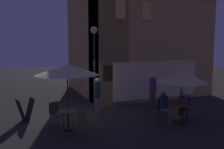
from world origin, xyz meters
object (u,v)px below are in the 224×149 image
(patron_seated_1, at_px, (164,104))
(patron_standing_2, at_px, (97,96))
(cafe_table_1, at_px, (68,116))
(cafe_chair_4, at_px, (81,121))
(patron_seated_0, at_px, (183,103))
(patio_umbrella_0, at_px, (182,76))
(cafe_table_0, at_px, (180,111))
(street_lamp_near_corner, at_px, (94,51))
(cafe_chair_3, at_px, (55,112))
(cafe_chair_0, at_px, (183,105))
(cafe_chair_1, at_px, (161,108))
(patio_umbrella_1, at_px, (67,70))
(menu_sandwich_board, at_px, (25,110))
(patron_standing_3, at_px, (153,91))
(cafe_chair_2, at_px, (174,115))

(patron_seated_1, relative_size, patron_standing_2, 0.71)
(cafe_table_1, relative_size, cafe_chair_4, 0.88)
(patron_seated_0, bearing_deg, patio_umbrella_0, 0.00)
(patron_seated_0, bearing_deg, cafe_table_0, 0.00)
(street_lamp_near_corner, xyz_separation_m, patio_umbrella_0, (2.64, -3.03, -0.96))
(street_lamp_near_corner, relative_size, cafe_chair_3, 4.41)
(street_lamp_near_corner, height_order, patron_standing_2, street_lamp_near_corner)
(patron_seated_1, bearing_deg, cafe_chair_0, 58.05)
(cafe_chair_1, height_order, patron_seated_1, patron_seated_1)
(patio_umbrella_1, xyz_separation_m, cafe_chair_4, (0.29, -0.72, -1.72))
(street_lamp_near_corner, relative_size, patio_umbrella_1, 1.65)
(menu_sandwich_board, distance_m, cafe_table_1, 2.22)
(patron_seated_1, bearing_deg, patio_umbrella_0, 0.00)
(patron_standing_3, bearing_deg, patio_umbrella_0, 139.31)
(cafe_chair_2, bearing_deg, cafe_chair_1, 44.77)
(cafe_chair_1, height_order, patron_seated_0, patron_seated_0)
(menu_sandwich_board, height_order, patron_standing_2, patron_standing_2)
(cafe_table_1, height_order, patron_standing_3, patron_standing_3)
(patio_umbrella_0, bearing_deg, patron_standing_3, 81.65)
(cafe_table_0, bearing_deg, menu_sandwich_board, 154.64)
(cafe_chair_0, height_order, cafe_chair_4, cafe_chair_0)
(cafe_chair_1, height_order, patron_standing_2, patron_standing_2)
(patron_seated_0, bearing_deg, cafe_chair_3, -56.01)
(cafe_chair_4, bearing_deg, street_lamp_near_corner, -49.38)
(patio_umbrella_1, distance_m, cafe_chair_4, 1.89)
(patio_umbrella_1, xyz_separation_m, patron_standing_3, (4.72, 1.58, -1.39))
(patron_seated_1, relative_size, patron_standing_3, 0.72)
(cafe_table_1, xyz_separation_m, cafe_chair_1, (3.88, -0.37, -0.00))
(patron_standing_3, bearing_deg, cafe_chair_2, 128.58)
(menu_sandwich_board, xyz_separation_m, patron_seated_1, (5.40, -2.17, 0.20))
(cafe_chair_0, xyz_separation_m, cafe_chair_2, (-1.34, -1.06, -0.01))
(patio_umbrella_1, height_order, patron_standing_3, patio_umbrella_1)
(cafe_table_1, xyz_separation_m, patio_umbrella_1, (-0.00, 0.00, 1.71))
(cafe_table_0, height_order, cafe_chair_4, cafe_chair_4)
(menu_sandwich_board, bearing_deg, patron_standing_2, -21.71)
(cafe_table_1, height_order, patio_umbrella_0, patio_umbrella_0)
(cafe_table_0, height_order, patron_seated_1, patron_seated_1)
(cafe_chair_0, height_order, patron_standing_2, patron_standing_2)
(patio_umbrella_0, height_order, cafe_chair_0, patio_umbrella_0)
(menu_sandwich_board, bearing_deg, cafe_table_0, -40.45)
(cafe_table_1, bearing_deg, patron_seated_1, -7.00)
(cafe_chair_0, bearing_deg, cafe_chair_4, -38.91)
(cafe_chair_2, bearing_deg, patio_umbrella_1, 123.45)
(cafe_table_0, xyz_separation_m, cafe_table_1, (-4.34, 1.05, 0.03))
(cafe_chair_2, height_order, cafe_chair_4, cafe_chair_2)
(cafe_chair_2, bearing_deg, street_lamp_near_corner, 85.19)
(patron_seated_1, bearing_deg, menu_sandwich_board, -145.78)
(cafe_chair_3, relative_size, patron_seated_0, 0.77)
(cafe_chair_3, bearing_deg, patron_seated_0, 50.62)
(cafe_table_0, bearing_deg, street_lamp_near_corner, 131.06)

